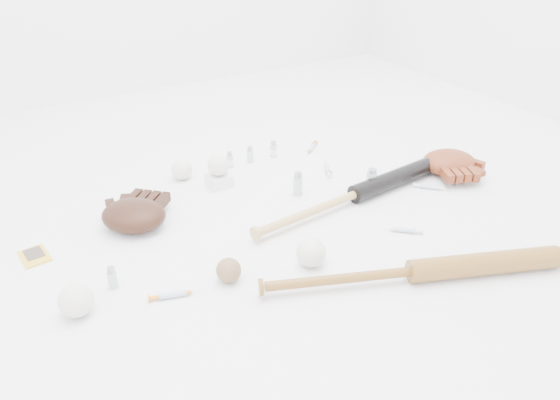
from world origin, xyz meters
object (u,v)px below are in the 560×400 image
bat_wood (413,271)px  glove_dark (134,215)px  bat_dark (356,194)px  pedestal (219,180)px

bat_wood → glove_dark: bearing=151.9°
bat_dark → pedestal: size_ratio=11.14×
bat_dark → glove_dark: size_ratio=3.64×
bat_dark → pedestal: bearing=128.9°
bat_wood → pedestal: 0.78m
bat_dark → bat_wood: (-0.13, -0.41, 0.00)m
bat_dark → glove_dark: bearing=155.7°
bat_wood → glove_dark: 0.84m
pedestal → bat_dark: bearing=-44.6°
glove_dark → pedestal: bearing=62.9°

